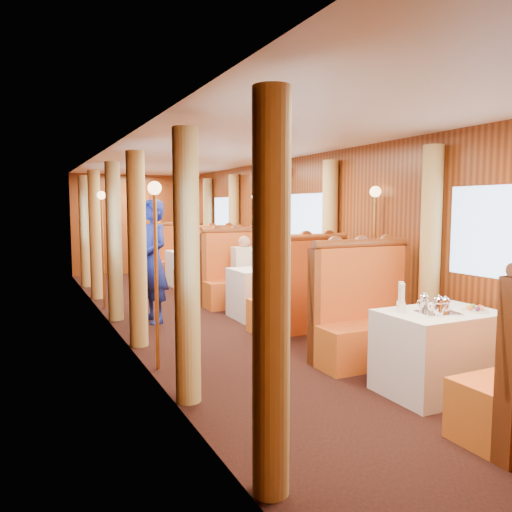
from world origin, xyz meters
TOP-DOWN VIEW (x-y plane):
  - floor at (0.00, 0.00)m, footprint 3.00×12.00m
  - ceiling at (0.00, 0.00)m, footprint 3.00×12.00m
  - wall_far at (0.00, 6.00)m, footprint 3.00×0.01m
  - wall_left at (-1.50, 0.00)m, footprint 0.01×12.00m
  - wall_right at (1.50, 0.00)m, footprint 0.01×12.00m
  - doorway_far at (0.00, 5.97)m, footprint 0.80×0.04m
  - table_near at (0.75, -3.50)m, footprint 1.05×0.72m
  - banquette_near_aft at (0.75, -2.49)m, footprint 1.30×0.55m
  - table_mid at (0.75, 0.00)m, footprint 1.05×0.72m
  - banquette_mid_fwd at (0.75, -1.01)m, footprint 1.30×0.55m
  - banquette_mid_aft at (0.75, 1.01)m, footprint 1.30×0.55m
  - table_far at (0.75, 3.50)m, footprint 1.05×0.72m
  - banquette_far_fwd at (0.75, 2.49)m, footprint 1.30×0.55m
  - banquette_far_aft at (0.75, 4.51)m, footprint 1.30×0.55m
  - tea_tray at (0.65, -3.57)m, footprint 0.39×0.33m
  - teapot_left at (0.58, -3.64)m, footprint 0.18×0.15m
  - teapot_right at (0.70, -3.59)m, footprint 0.17×0.16m
  - teapot_back at (0.63, -3.41)m, footprint 0.15×0.12m
  - fruit_plate at (1.03, -3.64)m, footprint 0.23×0.23m
  - cup_inboard at (0.37, -3.41)m, footprint 0.08×0.08m
  - cup_outboard at (0.45, -3.31)m, footprint 0.08×0.08m
  - rose_vase_mid at (0.75, 0.00)m, footprint 0.06×0.06m
  - rose_vase_far at (0.72, 3.54)m, footprint 0.06×0.06m
  - window_left_near at (-1.49, -3.50)m, footprint 0.01×1.20m
  - curtain_left_near_a at (-1.38, -4.28)m, footprint 0.22×0.22m
  - curtain_left_near_b at (-1.38, -2.72)m, footprint 0.22×0.22m
  - window_right_near at (1.49, -3.50)m, footprint 0.01×1.20m
  - curtain_right_near_b at (1.38, -2.72)m, footprint 0.22×0.22m
  - window_left_mid at (-1.49, 0.00)m, footprint 0.01×1.20m
  - curtain_left_mid_a at (-1.38, -0.78)m, footprint 0.22×0.22m
  - curtain_left_mid_b at (-1.38, 0.78)m, footprint 0.22×0.22m
  - window_right_mid at (1.49, 0.00)m, footprint 0.01×1.20m
  - curtain_right_mid_a at (1.38, -0.78)m, footprint 0.22×0.22m
  - curtain_right_mid_b at (1.38, 0.78)m, footprint 0.22×0.22m
  - window_left_far at (-1.49, 3.50)m, footprint 0.01×1.20m
  - curtain_left_far_a at (-1.38, 2.72)m, footprint 0.22×0.22m
  - curtain_left_far_b at (-1.38, 4.28)m, footprint 0.22×0.22m
  - window_right_far at (1.49, 3.50)m, footprint 0.01×1.20m
  - curtain_right_far_a at (1.38, 2.72)m, footprint 0.22×0.22m
  - curtain_right_far_b at (1.38, 4.28)m, footprint 0.22×0.22m
  - sconce_left_fore at (-1.40, -1.75)m, footprint 0.14×0.14m
  - sconce_right_fore at (1.40, -1.75)m, footprint 0.14×0.14m
  - sconce_left_aft at (-1.40, 1.75)m, footprint 0.14×0.14m
  - sconce_right_aft at (1.40, 1.75)m, footprint 0.14×0.14m
  - steward at (-0.91, 0.40)m, footprint 0.57×0.74m
  - passenger at (0.75, 0.78)m, footprint 0.40×0.44m

SIDE VIEW (x-z plane):
  - floor at x=0.00m, z-range -0.01..0.01m
  - table_near at x=0.75m, z-range 0.00..0.75m
  - table_mid at x=0.75m, z-range 0.00..0.75m
  - table_far at x=0.75m, z-range 0.00..0.75m
  - banquette_near_aft at x=0.75m, z-range -0.25..1.09m
  - banquette_mid_fwd at x=0.75m, z-range -0.25..1.09m
  - banquette_mid_aft at x=0.75m, z-range -0.25..1.09m
  - banquette_far_fwd at x=0.75m, z-range -0.25..1.09m
  - banquette_far_aft at x=0.75m, z-range -0.25..1.09m
  - passenger at x=0.75m, z-range 0.36..1.12m
  - tea_tray at x=0.65m, z-range 0.75..0.76m
  - fruit_plate at x=1.03m, z-range 0.74..0.80m
  - teapot_right at x=0.70m, z-range 0.75..0.87m
  - teapot_back at x=0.63m, z-range 0.75..0.87m
  - teapot_left at x=0.58m, z-range 0.75..0.88m
  - cup_inboard at x=0.37m, z-range 0.72..0.99m
  - cup_outboard at x=0.45m, z-range 0.72..0.99m
  - steward at x=-0.91m, z-range 0.00..1.80m
  - rose_vase_mid at x=0.75m, z-range 0.75..1.11m
  - rose_vase_far at x=0.72m, z-range 0.75..1.11m
  - doorway_far at x=0.00m, z-range 0.00..2.00m
  - curtain_left_near_a at x=-1.38m, z-range 0.00..2.35m
  - curtain_left_near_b at x=-1.38m, z-range 0.00..2.35m
  - curtain_right_near_b at x=1.38m, z-range 0.00..2.35m
  - curtain_left_mid_a at x=-1.38m, z-range 0.00..2.35m
  - curtain_left_mid_b at x=-1.38m, z-range 0.00..2.35m
  - curtain_right_mid_a at x=1.38m, z-range 0.00..2.35m
  - curtain_right_mid_b at x=1.38m, z-range 0.00..2.35m
  - curtain_left_far_a at x=-1.38m, z-range 0.00..2.35m
  - curtain_left_far_b at x=-1.38m, z-range 0.00..2.35m
  - curtain_right_far_a at x=1.38m, z-range 0.00..2.35m
  - curtain_right_far_b at x=1.38m, z-range 0.00..2.35m
  - wall_far at x=0.00m, z-range 0.00..2.50m
  - wall_left at x=-1.50m, z-range 0.00..2.50m
  - wall_right at x=1.50m, z-range 0.00..2.50m
  - sconce_left_fore at x=-1.40m, z-range 0.41..2.36m
  - sconce_right_fore at x=1.40m, z-range 0.41..2.36m
  - sconce_left_aft at x=-1.40m, z-range 0.41..2.36m
  - sconce_right_aft at x=1.40m, z-range 0.41..2.36m
  - window_left_near at x=-1.49m, z-range 1.00..1.90m
  - window_right_near at x=1.49m, z-range 1.00..1.90m
  - window_left_mid at x=-1.49m, z-range 1.00..1.90m
  - window_right_mid at x=1.49m, z-range 1.00..1.90m
  - window_left_far at x=-1.49m, z-range 1.00..1.90m
  - window_right_far at x=1.49m, z-range 1.00..1.90m
  - ceiling at x=0.00m, z-range 2.49..2.51m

